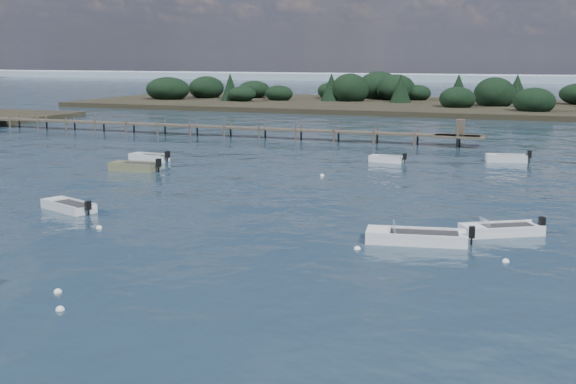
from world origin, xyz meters
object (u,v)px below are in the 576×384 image
at_px(dinghy_mid_white_b, 501,232).
at_px(jetty, 227,128).
at_px(tender_far_white, 386,160).
at_px(tender_far_grey_b, 506,160).
at_px(tender_far_grey, 149,159).
at_px(dinghy_mid_white_a, 416,239).
at_px(dinghy_extra_a, 135,168).
at_px(dinghy_mid_grey, 68,208).

height_order(dinghy_mid_white_b, jetty, jetty).
xyz_separation_m(tender_far_white, jetty, (-21.36, 13.26, 0.83)).
bearing_deg(tender_far_grey_b, jetty, 162.97).
bearing_deg(dinghy_mid_white_b, tender_far_grey, 152.11).
relative_size(tender_far_grey_b, tender_far_grey, 0.99).
height_order(tender_far_white, tender_far_grey, tender_far_grey).
height_order(tender_far_grey, dinghy_mid_white_b, tender_far_grey).
bearing_deg(tender_far_grey_b, dinghy_mid_white_a, -93.99).
bearing_deg(tender_far_grey, tender_far_grey_b, 19.76).
bearing_deg(dinghy_extra_a, dinghy_mid_white_b, -21.20).
bearing_deg(jetty, tender_far_grey, -84.20).
bearing_deg(dinghy_mid_grey, dinghy_mid_white_a, -0.45).
bearing_deg(dinghy_extra_a, tender_far_grey_b, 29.48).
bearing_deg(dinghy_mid_white_a, dinghy_extra_a, 150.30).
bearing_deg(jetty, dinghy_extra_a, -81.46).
height_order(tender_far_grey_b, tender_far_grey, tender_far_grey_b).
distance_m(tender_far_grey, dinghy_mid_grey, 20.14).
height_order(dinghy_mid_white_a, dinghy_extra_a, dinghy_extra_a).
height_order(dinghy_mid_white_a, jetty, jetty).
distance_m(dinghy_extra_a, jetty, 25.14).
bearing_deg(jetty, dinghy_mid_white_b, -47.86).
relative_size(dinghy_mid_white_a, dinghy_mid_grey, 1.26).
distance_m(tender_far_white, tender_far_grey, 20.43).
xyz_separation_m(tender_far_white, dinghy_mid_white_b, (11.26, -22.79, -0.01)).
bearing_deg(tender_far_grey, dinghy_mid_grey, -71.97).
relative_size(dinghy_mid_grey, jetty, 0.06).
bearing_deg(tender_far_grey_b, dinghy_extra_a, -150.52).
bearing_deg(tender_far_white, dinghy_mid_grey, -116.98).
distance_m(dinghy_mid_white_a, tender_far_grey, 33.06).
height_order(dinghy_extra_a, tender_far_grey, dinghy_extra_a).
height_order(tender_far_white, jetty, jetty).
height_order(dinghy_mid_grey, dinghy_mid_white_b, dinghy_mid_white_b).
distance_m(tender_far_grey, dinghy_mid_white_b, 34.62).
bearing_deg(dinghy_extra_a, tender_far_white, 33.31).
height_order(tender_far_grey_b, dinghy_mid_grey, tender_far_grey_b).
bearing_deg(dinghy_mid_grey, tender_far_grey, 108.03).
bearing_deg(tender_far_white, tender_far_grey, -161.17).
relative_size(dinghy_mid_white_a, dinghy_extra_a, 1.25).
relative_size(dinghy_extra_a, tender_far_grey, 1.09).
relative_size(dinghy_mid_white_a, tender_far_grey, 1.36).
relative_size(dinghy_mid_white_a, tender_far_white, 1.63).
relative_size(tender_far_grey_b, dinghy_mid_white_b, 0.89).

